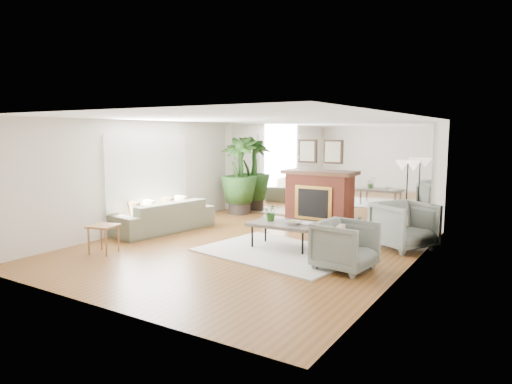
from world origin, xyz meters
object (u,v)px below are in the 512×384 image
Objects in this scene: armchair_back at (404,226)px; side_table at (103,230)px; coffee_table at (283,225)px; armchair_front at (345,246)px; fireplace at (316,195)px; potted_ficus at (239,173)px; floor_lamp at (408,172)px; sofa at (163,216)px.

side_table is at bearing 156.26° from armchair_back.
armchair_back is 1.76× the size of side_table.
coffee_table is 1.63m from armchair_front.
fireplace is 0.97× the size of potted_ficus.
armchair_front is 0.42× the size of potted_ficus.
potted_ficus is at bearing 92.39° from side_table.
potted_ficus is at bearing 58.92° from armchair_front.
floor_lamp is (-0.29, 1.29, 0.93)m from armchair_back.
potted_ficus is (-4.38, 3.41, 0.73)m from armchair_front.
potted_ficus is at bearing 136.16° from coffee_table.
side_table reaches higher than coffee_table.
armchair_front is at bearing -23.36° from coffee_table.
fireplace is 3.10m from armchair_back.
potted_ficus is 1.31× the size of floor_lamp.
fireplace is at bearing 88.22° from armchair_back.
sofa is 2.90m from potted_ficus.
armchair_back is (5.05, 1.27, 0.11)m from sofa.
potted_ficus is at bearing -175.94° from fireplace.
armchair_back is 5.68m from side_table.
fireplace reaches higher than side_table.
potted_ficus is (-0.20, 4.79, 0.69)m from side_table.
fireplace is 3.62× the size of side_table.
coffee_table is 2.32m from armchair_back.
sofa is 2.05m from side_table.
coffee_table is 3.36m from side_table.
coffee_table is at bearing 73.50° from armchair_front.
sofa is 1.46× the size of floor_lamp.
armchair_front is 3.33m from floor_lamp.
coffee_table is at bearing 99.34° from sofa.
floor_lamp is at bearing -2.93° from potted_ficus.
armchair_front is at bearing 18.27° from side_table.
sofa is 1.12× the size of potted_ficus.
armchair_front is (4.59, -0.63, 0.06)m from sofa.
side_table is at bearing 20.53° from sofa.
sofa is 4.63m from armchair_front.
floor_lamp reaches higher than armchair_front.
fireplace is 2.30m from potted_ficus.
armchair_front is 4.40m from side_table.
floor_lamp reaches higher than coffee_table.
fireplace is 2.31× the size of armchair_front.
coffee_table is 0.54× the size of sofa.
sofa is 4.21× the size of side_table.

